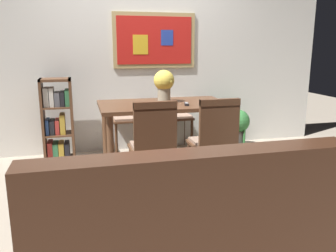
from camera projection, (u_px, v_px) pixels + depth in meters
ground_plane at (164, 187)px, 3.47m from camera, size 12.00×12.00×0.00m
wall_back_with_painting at (137, 51)px, 4.57m from camera, size 5.20×0.14×2.60m
dining_table at (164, 112)px, 3.92m from camera, size 1.44×0.84×0.75m
dining_chair_far_right at (174, 109)px, 4.74m from camera, size 0.40×0.41×0.91m
dining_chair_near_left at (153, 141)px, 3.15m from camera, size 0.40×0.41×0.91m
dining_chair_far_left at (126, 111)px, 4.61m from camera, size 0.40×0.41×0.91m
dining_chair_near_right at (215, 137)px, 3.30m from camera, size 0.40×0.41×0.91m
leather_couch at (183, 222)px, 2.15m from camera, size 1.80×0.84×0.84m
bookshelf at (58, 122)px, 4.18m from camera, size 0.36×0.28×1.00m
potted_ivy at (238, 126)px, 4.80m from camera, size 0.32×0.32×0.56m
flower_vase at (164, 83)px, 3.91m from camera, size 0.23×0.23×0.36m
tv_remote at (187, 104)px, 3.78m from camera, size 0.08×0.16×0.02m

